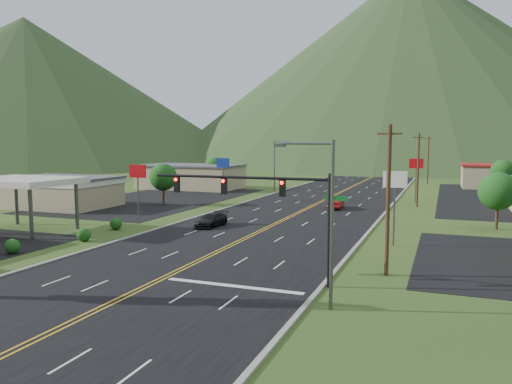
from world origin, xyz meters
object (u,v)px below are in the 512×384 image
(car_dark_mid, at_px, (211,220))
(car_red_far, at_px, (336,203))
(streetlight_east, at_px, (326,213))
(gas_canopy, at_px, (22,182))
(streetlight_west, at_px, (276,162))
(traffic_signal, at_px, (267,198))

(car_dark_mid, height_order, car_red_far, car_red_far)
(streetlight_east, xyz_separation_m, gas_canopy, (-33.18, 12.00, -0.31))
(streetlight_west, xyz_separation_m, car_red_far, (15.28, -20.68, -4.42))
(traffic_signal, bearing_deg, car_red_far, 94.66)
(streetlight_east, bearing_deg, gas_canopy, 160.12)
(traffic_signal, height_order, car_dark_mid, traffic_signal)
(streetlight_west, distance_m, car_red_far, 26.09)
(traffic_signal, height_order, car_red_far, traffic_signal)
(streetlight_west, distance_m, gas_canopy, 49.10)
(gas_canopy, height_order, car_dark_mid, gas_canopy)
(gas_canopy, bearing_deg, traffic_signal, -15.70)
(traffic_signal, relative_size, streetlight_west, 1.46)
(streetlight_east, height_order, streetlight_west, same)
(streetlight_west, bearing_deg, car_dark_mid, -81.32)
(streetlight_east, distance_m, gas_canopy, 35.28)
(streetlight_west, height_order, gas_canopy, streetlight_west)
(traffic_signal, distance_m, car_red_far, 35.74)
(streetlight_east, bearing_deg, traffic_signal, 139.61)
(gas_canopy, distance_m, car_dark_mid, 19.05)
(gas_canopy, relative_size, car_red_far, 2.18)
(car_dark_mid, bearing_deg, streetlight_east, -47.60)
(streetlight_east, distance_m, car_red_far, 40.29)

